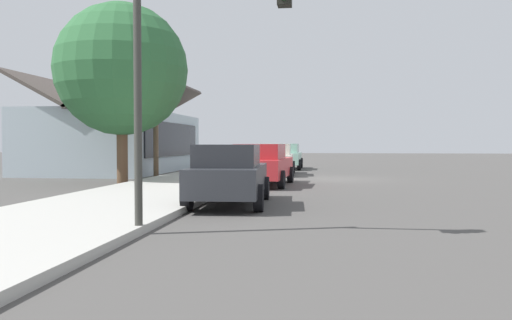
% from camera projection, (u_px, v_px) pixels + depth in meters
% --- Properties ---
extents(ground_plane, '(120.00, 120.00, 0.00)m').
position_uv_depth(ground_plane, '(330.00, 179.00, 23.24)').
color(ground_plane, '#4C4947').
extents(sidewalk_curb, '(60.00, 4.20, 0.16)m').
position_uv_depth(sidewalk_curb, '(209.00, 176.00, 23.96)').
color(sidewalk_curb, '#B2AFA8').
rests_on(sidewalk_curb, ground).
extents(car_charcoal, '(4.41, 2.11, 1.59)m').
position_uv_depth(car_charcoal, '(229.00, 174.00, 13.39)').
color(car_charcoal, '#2D3035').
rests_on(car_charcoal, ground).
extents(car_cherry, '(4.80, 2.21, 1.59)m').
position_uv_depth(car_cherry, '(262.00, 164.00, 19.67)').
color(car_cherry, red).
rests_on(car_cherry, ground).
extents(car_ivory, '(4.71, 2.08, 1.59)m').
position_uv_depth(car_ivory, '(275.00, 159.00, 26.23)').
color(car_ivory, silver).
rests_on(car_ivory, ground).
extents(car_seafoam, '(4.61, 2.02, 1.59)m').
position_uv_depth(car_seafoam, '(286.00, 156.00, 31.98)').
color(car_seafoam, '#9ED1BC').
rests_on(car_seafoam, ground).
extents(storefront_building, '(12.71, 6.74, 5.17)m').
position_uv_depth(storefront_building, '(119.00, 140.00, 29.58)').
color(storefront_building, '#ADBCC6').
rests_on(storefront_building, ground).
extents(shade_tree, '(5.29, 5.29, 7.23)m').
position_uv_depth(shade_tree, '(122.00, 70.00, 20.65)').
color(shade_tree, brown).
rests_on(shade_tree, ground).
extents(traffic_light_main, '(0.37, 2.79, 5.20)m').
position_uv_depth(traffic_light_main, '(196.00, 36.00, 8.92)').
color(traffic_light_main, '#383833').
rests_on(traffic_light_main, ground).
extents(utility_pole_wooden, '(1.80, 0.24, 7.50)m').
position_uv_depth(utility_pole_wooden, '(156.00, 94.00, 24.29)').
color(utility_pole_wooden, brown).
rests_on(utility_pole_wooden, ground).
extents(fire_hydrant_red, '(0.22, 0.22, 0.71)m').
position_uv_depth(fire_hydrant_red, '(230.00, 170.00, 21.45)').
color(fire_hydrant_red, red).
rests_on(fire_hydrant_red, sidewalk_curb).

